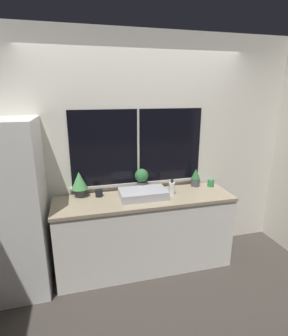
{
  "coord_description": "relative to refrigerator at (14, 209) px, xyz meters",
  "views": [
    {
      "loc": [
        -0.7,
        -2.39,
        2.04
      ],
      "look_at": [
        -0.01,
        0.28,
        1.24
      ],
      "focal_mm": 28.0,
      "sensor_mm": 36.0,
      "label": 1
    }
  ],
  "objects": [
    {
      "name": "potted_plant_center",
      "position": [
        1.39,
        0.2,
        0.15
      ],
      "size": [
        0.16,
        0.16,
        0.28
      ],
      "color": "#4C4C51",
      "rests_on": "counter"
    },
    {
      "name": "potted_plant_right",
      "position": [
        2.09,
        0.2,
        0.1
      ],
      "size": [
        0.11,
        0.11,
        0.23
      ],
      "color": "#4C4C51",
      "rests_on": "counter"
    },
    {
      "name": "mug_black",
      "position": [
        0.87,
        0.16,
        0.03
      ],
      "size": [
        0.08,
        0.08,
        0.08
      ],
      "color": "black",
      "rests_on": "counter"
    },
    {
      "name": "soap_bottle",
      "position": [
        1.7,
        0.02,
        0.06
      ],
      "size": [
        0.07,
        0.07,
        0.18
      ],
      "color": "white",
      "rests_on": "counter"
    },
    {
      "name": "refrigerator",
      "position": [
        0.0,
        0.0,
        0.0
      ],
      "size": [
        0.61,
        0.71,
        1.81
      ],
      "color": "silver",
      "rests_on": "ground_plane"
    },
    {
      "name": "mug_green",
      "position": [
        2.27,
        0.14,
        0.03
      ],
      "size": [
        0.08,
        0.08,
        0.09
      ],
      "color": "#38844C",
      "rests_on": "counter"
    },
    {
      "name": "potted_plant_left",
      "position": [
        0.66,
        0.2,
        0.16
      ],
      "size": [
        0.18,
        0.18,
        0.3
      ],
      "color": "#4C4C51",
      "rests_on": "counter"
    },
    {
      "name": "sink",
      "position": [
        1.35,
        0.01,
        0.03
      ],
      "size": [
        0.53,
        0.37,
        0.26
      ],
      "color": "#ADADB2",
      "rests_on": "counter"
    },
    {
      "name": "counter",
      "position": [
        1.37,
        -0.0,
        -0.46
      ],
      "size": [
        2.04,
        0.58,
        0.89
      ],
      "color": "white",
      "rests_on": "ground_plane"
    },
    {
      "name": "wall_right",
      "position": [
        3.32,
        1.22,
        0.45
      ],
      "size": [
        0.06,
        7.0,
        2.7
      ],
      "color": "silver",
      "rests_on": "ground_plane"
    },
    {
      "name": "ground_plane",
      "position": [
        1.37,
        -0.28,
        -0.9
      ],
      "size": [
        14.0,
        14.0,
        0.0
      ],
      "primitive_type": "plane",
      "color": "#38332D"
    },
    {
      "name": "wall_back",
      "position": [
        1.37,
        0.34,
        0.45
      ],
      "size": [
        8.0,
        0.09,
        2.7
      ],
      "color": "silver",
      "rests_on": "ground_plane"
    }
  ]
}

